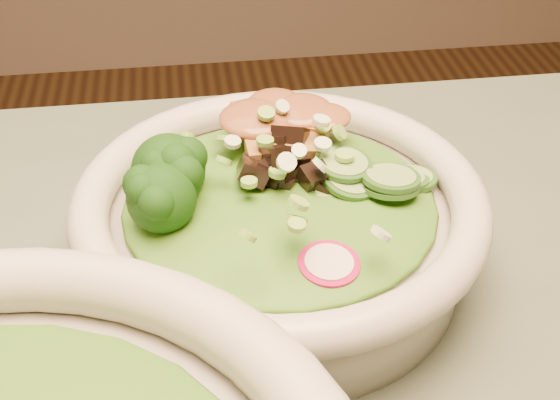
{
  "coord_description": "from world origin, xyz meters",
  "views": [
    {
      "loc": [
        -0.05,
        -0.16,
        1.05
      ],
      "look_at": [
        0.0,
        0.18,
        0.8
      ],
      "focal_mm": 50.0,
      "sensor_mm": 36.0,
      "label": 1
    }
  ],
  "objects": [
    {
      "name": "scallion_garnish",
      "position": [
        0.0,
        0.18,
        0.82
      ],
      "size": [
        0.16,
        0.16,
        0.02
      ],
      "primitive_type": null,
      "color": "#7CB740",
      "rests_on": "salad_bowl"
    },
    {
      "name": "peanut_sauce",
      "position": [
        0.01,
        0.23,
        0.82
      ],
      "size": [
        0.06,
        0.05,
        0.01
      ],
      "primitive_type": "ellipsoid",
      "color": "brown",
      "rests_on": "tofu_cubes"
    },
    {
      "name": "radish_slices",
      "position": [
        0.0,
        0.12,
        0.8
      ],
      "size": [
        0.1,
        0.05,
        0.02
      ],
      "primitive_type": null,
      "rotation": [
        0.0,
        0.0,
        0.14
      ],
      "color": "#B00D4A",
      "rests_on": "salad_bowl"
    },
    {
      "name": "salad_bowl",
      "position": [
        0.0,
        0.18,
        0.78
      ],
      "size": [
        0.23,
        0.23,
        0.06
      ],
      "rotation": [
        0.0,
        0.0,
        0.14
      ],
      "color": "beige",
      "rests_on": "dining_table"
    },
    {
      "name": "mushroom_heap",
      "position": [
        0.0,
        0.19,
        0.81
      ],
      "size": [
        0.07,
        0.07,
        0.03
      ],
      "primitive_type": null,
      "rotation": [
        0.0,
        0.0,
        0.14
      ],
      "color": "black",
      "rests_on": "salad_bowl"
    },
    {
      "name": "tofu_cubes",
      "position": [
        0.01,
        0.23,
        0.81
      ],
      "size": [
        0.08,
        0.06,
        0.03
      ],
      "primitive_type": null,
      "rotation": [
        0.0,
        0.0,
        0.14
      ],
      "color": "#956031",
      "rests_on": "salad_bowl"
    },
    {
      "name": "lettuce_bed",
      "position": [
        0.0,
        0.18,
        0.8
      ],
      "size": [
        0.17,
        0.17,
        0.02
      ],
      "primitive_type": "ellipsoid",
      "color": "#2A6214",
      "rests_on": "salad_bowl"
    },
    {
      "name": "cucumber_slices",
      "position": [
        0.06,
        0.18,
        0.81
      ],
      "size": [
        0.07,
        0.07,
        0.03
      ],
      "primitive_type": null,
      "rotation": [
        0.0,
        0.0,
        0.14
      ],
      "color": "#7DAB5F",
      "rests_on": "salad_bowl"
    },
    {
      "name": "broccoli_florets",
      "position": [
        -0.05,
        0.18,
        0.82
      ],
      "size": [
        0.08,
        0.07,
        0.04
      ],
      "primitive_type": null,
      "rotation": [
        0.0,
        0.0,
        0.14
      ],
      "color": "black",
      "rests_on": "salad_bowl"
    }
  ]
}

